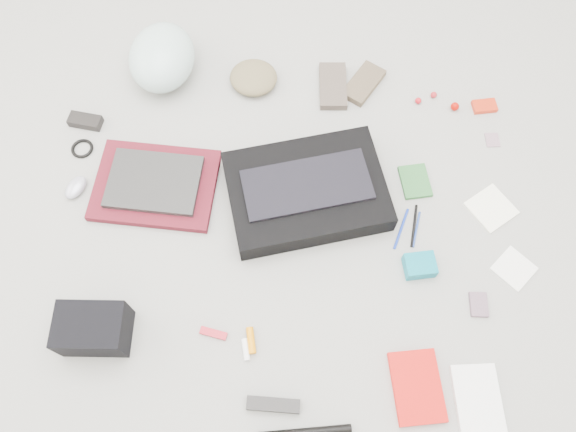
# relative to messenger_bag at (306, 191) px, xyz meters

# --- Properties ---
(ground_plane) EXTENTS (4.00, 4.00, 0.00)m
(ground_plane) POSITION_rel_messenger_bag_xyz_m (-0.05, -0.10, -0.04)
(ground_plane) COLOR gray
(messenger_bag) EXTENTS (0.60, 0.51, 0.08)m
(messenger_bag) POSITION_rel_messenger_bag_xyz_m (0.00, 0.00, 0.00)
(messenger_bag) COLOR black
(messenger_bag) RESTS_ON ground_plane
(bag_flap) EXTENTS (0.44, 0.32, 0.01)m
(bag_flap) POSITION_rel_messenger_bag_xyz_m (-0.00, 0.00, 0.05)
(bag_flap) COLOR black
(bag_flap) RESTS_ON messenger_bag
(laptop_sleeve) EXTENTS (0.41, 0.32, 0.03)m
(laptop_sleeve) POSITION_rel_messenger_bag_xyz_m (-0.50, -0.04, -0.03)
(laptop_sleeve) COLOR #5A121D
(laptop_sleeve) RESTS_ON ground_plane
(laptop) EXTENTS (0.31, 0.23, 0.02)m
(laptop) POSITION_rel_messenger_bag_xyz_m (-0.50, -0.04, -0.00)
(laptop) COLOR black
(laptop) RESTS_ON laptop_sleeve
(bike_helmet) EXTENTS (0.25, 0.30, 0.17)m
(bike_helmet) POSITION_rel_messenger_bag_xyz_m (-0.58, 0.43, 0.05)
(bike_helmet) COLOR silver
(bike_helmet) RESTS_ON ground_plane
(beanie) EXTENTS (0.18, 0.17, 0.06)m
(beanie) POSITION_rel_messenger_bag_xyz_m (-0.26, 0.43, -0.01)
(beanie) COLOR brown
(beanie) RESTS_ON ground_plane
(mitten_left) EXTENTS (0.12, 0.21, 0.03)m
(mitten_left) POSITION_rel_messenger_bag_xyz_m (0.03, 0.45, -0.03)
(mitten_left) COLOR #51463D
(mitten_left) RESTS_ON ground_plane
(mitten_right) EXTENTS (0.16, 0.20, 0.03)m
(mitten_right) POSITION_rel_messenger_bag_xyz_m (0.14, 0.48, -0.03)
(mitten_right) COLOR brown
(mitten_right) RESTS_ON ground_plane
(power_brick) EXTENTS (0.12, 0.06, 0.03)m
(power_brick) POSITION_rel_messenger_bag_xyz_m (-0.81, 0.17, -0.03)
(power_brick) COLOR black
(power_brick) RESTS_ON ground_plane
(cable_coil) EXTENTS (0.08, 0.08, 0.01)m
(cable_coil) POSITION_rel_messenger_bag_xyz_m (-0.79, 0.06, -0.04)
(cable_coil) COLOR black
(cable_coil) RESTS_ON ground_plane
(mouse) EXTENTS (0.08, 0.10, 0.03)m
(mouse) POSITION_rel_messenger_bag_xyz_m (-0.76, -0.09, -0.02)
(mouse) COLOR #A5A6BB
(mouse) RESTS_ON ground_plane
(camera_bag) EXTENTS (0.21, 0.16, 0.13)m
(camera_bag) POSITION_rel_messenger_bag_xyz_m (-0.54, -0.55, 0.02)
(camera_bag) COLOR black
(camera_bag) RESTS_ON ground_plane
(multitool) EXTENTS (0.08, 0.03, 0.01)m
(multitool) POSITION_rel_messenger_bag_xyz_m (-0.21, -0.49, -0.04)
(multitool) COLOR #AF1927
(multitool) RESTS_ON ground_plane
(toiletry_tube_white) EXTENTS (0.04, 0.07, 0.02)m
(toiletry_tube_white) POSITION_rel_messenger_bag_xyz_m (-0.10, -0.53, -0.03)
(toiletry_tube_white) COLOR white
(toiletry_tube_white) RESTS_ON ground_plane
(toiletry_tube_orange) EXTENTS (0.04, 0.08, 0.02)m
(toiletry_tube_orange) POSITION_rel_messenger_bag_xyz_m (-0.09, -0.50, -0.03)
(toiletry_tube_orange) COLOR orange
(toiletry_tube_orange) RESTS_ON ground_plane
(u_lock) EXTENTS (0.15, 0.05, 0.03)m
(u_lock) POSITION_rel_messenger_bag_xyz_m (0.00, -0.67, -0.03)
(u_lock) COLOR black
(u_lock) RESTS_ON ground_plane
(book_red) EXTENTS (0.18, 0.23, 0.02)m
(book_red) POSITION_rel_messenger_bag_xyz_m (0.40, -0.56, -0.03)
(book_red) COLOR red
(book_red) RESTS_ON ground_plane
(book_white) EXTENTS (0.16, 0.21, 0.02)m
(book_white) POSITION_rel_messenger_bag_xyz_m (0.57, -0.56, -0.03)
(book_white) COLOR white
(book_white) RESTS_ON ground_plane
(notepad) EXTENTS (0.12, 0.14, 0.01)m
(notepad) POSITION_rel_messenger_bag_xyz_m (0.35, 0.11, -0.03)
(notepad) COLOR #275E2B
(notepad) RESTS_ON ground_plane
(pen_blue) EXTENTS (0.04, 0.15, 0.01)m
(pen_blue) POSITION_rel_messenger_bag_xyz_m (0.32, -0.07, -0.04)
(pen_blue) COLOR #132EA3
(pen_blue) RESTS_ON ground_plane
(pen_black) EXTENTS (0.01, 0.15, 0.01)m
(pen_black) POSITION_rel_messenger_bag_xyz_m (0.36, -0.05, -0.04)
(pen_black) COLOR black
(pen_black) RESTS_ON ground_plane
(pen_navy) EXTENTS (0.02, 0.13, 0.01)m
(pen_navy) POSITION_rel_messenger_bag_xyz_m (0.37, -0.06, -0.04)
(pen_navy) COLOR navy
(pen_navy) RESTS_ON ground_plane
(accordion_wallet) EXTENTS (0.11, 0.10, 0.05)m
(accordion_wallet) POSITION_rel_messenger_bag_xyz_m (0.38, -0.19, -0.02)
(accordion_wallet) COLOR #03748E
(accordion_wallet) RESTS_ON ground_plane
(card_deck) EXTENTS (0.06, 0.08, 0.01)m
(card_deck) POSITION_rel_messenger_bag_xyz_m (0.57, -0.28, -0.03)
(card_deck) COLOR #725769
(card_deck) RESTS_ON ground_plane
(napkin_top) EXTENTS (0.18, 0.18, 0.01)m
(napkin_top) POSITION_rel_messenger_bag_xyz_m (0.61, 0.05, -0.04)
(napkin_top) COLOR white
(napkin_top) RESTS_ON ground_plane
(napkin_bottom) EXTENTS (0.15, 0.15, 0.01)m
(napkin_bottom) POSITION_rel_messenger_bag_xyz_m (0.68, -0.15, -0.04)
(napkin_bottom) COLOR white
(napkin_bottom) RESTS_ON ground_plane
(lollipop_a) EXTENTS (0.03, 0.03, 0.02)m
(lollipop_a) POSITION_rel_messenger_bag_xyz_m (0.34, 0.44, -0.03)
(lollipop_a) COLOR #B31019
(lollipop_a) RESTS_ON ground_plane
(lollipop_b) EXTENTS (0.03, 0.03, 0.02)m
(lollipop_b) POSITION_rel_messenger_bag_xyz_m (0.40, 0.47, -0.03)
(lollipop_b) COLOR maroon
(lollipop_b) RESTS_ON ground_plane
(lollipop_c) EXTENTS (0.04, 0.04, 0.03)m
(lollipop_c) POSITION_rel_messenger_bag_xyz_m (0.47, 0.43, -0.03)
(lollipop_c) COLOR #9E0901
(lollipop_c) RESTS_ON ground_plane
(altoids_tin) EXTENTS (0.09, 0.07, 0.02)m
(altoids_tin) POSITION_rel_messenger_bag_xyz_m (0.58, 0.45, -0.03)
(altoids_tin) COLOR red
(altoids_tin) RESTS_ON ground_plane
(stamp_sheet) EXTENTS (0.06, 0.06, 0.00)m
(stamp_sheet) POSITION_rel_messenger_bag_xyz_m (0.61, 0.32, -0.04)
(stamp_sheet) COLOR gray
(stamp_sheet) RESTS_ON ground_plane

